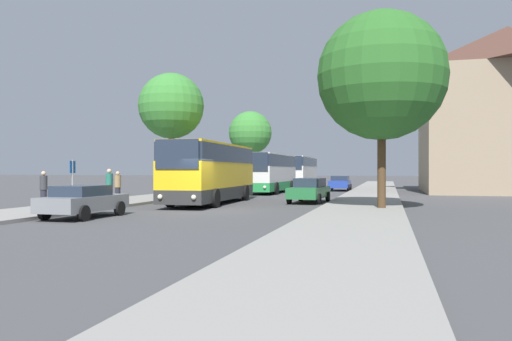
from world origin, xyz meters
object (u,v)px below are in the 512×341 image
(bus_middle, at_px, (270,172))
(bus_rear, at_px, (299,171))
(parked_car_right_near, at_px, (309,190))
(tree_left_far, at_px, (171,106))
(bus_front, at_px, (211,172))
(pedestrian_walking_back, at_px, (109,186))
(tree_left_near, at_px, (250,133))
(bus_stop_sign, at_px, (72,178))
(parked_car_left_curb, at_px, (83,201))
(tree_right_near, at_px, (382,76))
(pedestrian_waiting_near, at_px, (44,189))
(pedestrian_waiting_far, at_px, (118,186))
(parked_car_right_far, at_px, (340,183))

(bus_middle, bearing_deg, bus_rear, 90.33)
(parked_car_right_near, relative_size, tree_left_far, 0.57)
(bus_front, height_order, pedestrian_walking_back, bus_front)
(tree_left_near, bearing_deg, bus_rear, -18.16)
(bus_middle, height_order, parked_car_right_near, bus_middle)
(bus_stop_sign, xyz_separation_m, tree_left_near, (-1.19, 36.71, 4.86))
(bus_rear, xyz_separation_m, parked_car_left_curb, (-2.29, -37.99, -1.14))
(tree_left_near, distance_m, tree_right_near, 36.91)
(pedestrian_waiting_near, height_order, tree_left_far, tree_left_far)
(tree_left_near, bearing_deg, tree_right_near, -64.60)
(bus_front, relative_size, pedestrian_waiting_near, 6.17)
(tree_left_near, bearing_deg, bus_stop_sign, -88.14)
(bus_front, distance_m, pedestrian_waiting_near, 9.11)
(bus_front, bearing_deg, pedestrian_waiting_far, -157.60)
(pedestrian_waiting_near, xyz_separation_m, pedestrian_waiting_far, (1.69, 4.11, -0.01))
(bus_rear, xyz_separation_m, pedestrian_walking_back, (-4.29, -32.76, -0.74))
(bus_front, relative_size, parked_car_right_near, 2.29)
(bus_stop_sign, bearing_deg, tree_left_far, 85.30)
(bus_stop_sign, distance_m, tree_left_far, 10.82)
(bus_rear, height_order, tree_left_far, tree_left_far)
(tree_left_far, distance_m, tree_right_near, 15.24)
(pedestrian_walking_back, bearing_deg, bus_stop_sign, -175.87)
(parked_car_left_curb, xyz_separation_m, pedestrian_waiting_far, (-2.77, 7.39, 0.32))
(parked_car_right_far, bearing_deg, bus_front, 74.32)
(bus_front, xyz_separation_m, bus_rear, (0.22, 28.41, -0.00))
(bus_middle, bearing_deg, pedestrian_walking_back, -102.24)
(pedestrian_waiting_far, bearing_deg, bus_front, -117.53)
(parked_car_right_near, bearing_deg, pedestrian_waiting_far, 27.10)
(bus_stop_sign, relative_size, pedestrian_waiting_near, 1.32)
(pedestrian_walking_back, bearing_deg, bus_rear, 22.27)
(bus_front, bearing_deg, tree_left_far, 137.67)
(pedestrian_waiting_far, xyz_separation_m, tree_left_far, (0.69, 5.72, 5.22))
(bus_rear, distance_m, tree_left_near, 8.13)
(pedestrian_waiting_near, relative_size, pedestrian_waiting_far, 1.01)
(bus_middle, height_order, tree_left_far, tree_left_far)
(parked_car_left_curb, relative_size, tree_left_far, 0.49)
(pedestrian_walking_back, bearing_deg, tree_left_near, 33.14)
(bus_front, xyz_separation_m, bus_stop_sign, (-4.95, -6.20, -0.26))
(bus_middle, relative_size, bus_rear, 0.94)
(bus_rear, bearing_deg, tree_left_near, 161.17)
(parked_car_left_curb, height_order, parked_car_right_near, parked_car_right_near)
(pedestrian_walking_back, bearing_deg, pedestrian_waiting_near, 158.08)
(bus_middle, height_order, bus_stop_sign, bus_middle)
(bus_middle, bearing_deg, pedestrian_waiting_near, -107.49)
(bus_front, distance_m, bus_stop_sign, 7.94)
(bus_front, height_order, parked_car_right_far, bus_front)
(pedestrian_walking_back, bearing_deg, parked_car_right_near, -25.16)
(bus_middle, relative_size, pedestrian_waiting_near, 5.93)
(parked_car_right_far, bearing_deg, tree_left_near, -41.82)
(parked_car_right_far, xyz_separation_m, bus_stop_sign, (-10.52, -26.29, 0.84))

